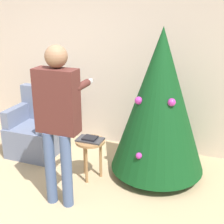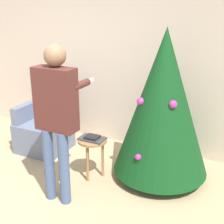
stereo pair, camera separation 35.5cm
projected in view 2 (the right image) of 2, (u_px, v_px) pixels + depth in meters
The scene contains 8 objects.
ground_plane at pixel (20, 216), 3.36m from camera, with size 14.00×14.00×0.00m, color tan.
wall_back at pixel (112, 59), 4.78m from camera, with size 8.00×0.06×2.70m.
christmas_tree at pixel (163, 103), 3.80m from camera, with size 1.20×1.20×1.92m.
armchair at pixel (46, 127), 4.80m from camera, with size 0.69×0.68×0.98m.
person_standing at pixel (56, 110), 3.33m from camera, with size 0.47×0.57×1.78m.
side_stool at pixel (92, 146), 3.98m from camera, with size 0.37×0.37×0.53m.
laptop at pixel (92, 139), 3.95m from camera, with size 0.33×0.21×0.02m.
book at pixel (92, 137), 3.94m from camera, with size 0.17×0.15×0.02m.
Camera 2 is at (2.13, -2.05, 2.19)m, focal length 50.00 mm.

